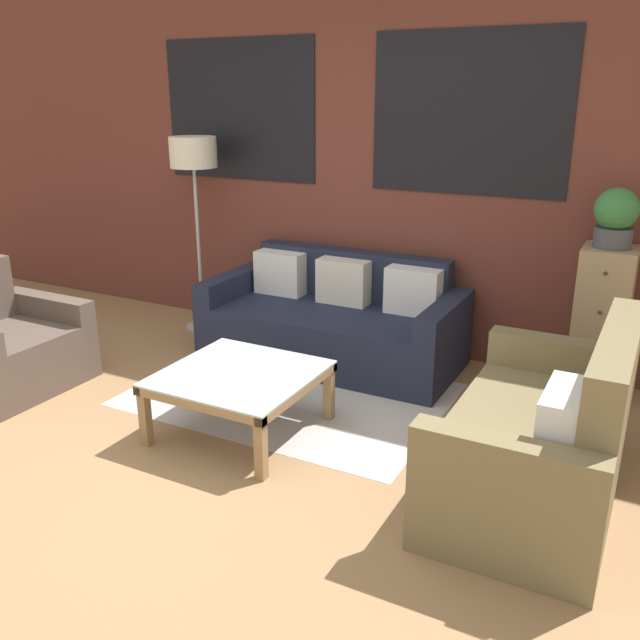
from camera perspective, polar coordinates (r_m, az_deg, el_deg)
The scene contains 10 objects.
ground_plane at distance 3.85m, azimuth -14.36°, elevation -12.35°, with size 16.00×16.00×0.00m, color #9E754C.
wall_back_brick at distance 5.38m, azimuth 2.22°, elevation 12.94°, with size 8.40×0.09×2.80m.
rug at distance 4.61m, azimuth -2.53°, elevation -6.26°, with size 2.04×1.44×0.00m.
couch_dark at distance 5.12m, azimuth 1.23°, elevation -0.20°, with size 1.90×0.88×0.78m.
settee_vintage at distance 3.56m, azimuth 18.34°, elevation -9.70°, with size 0.80×1.46×0.92m.
armchair_corner at distance 5.13m, azimuth -25.07°, elevation -2.13°, with size 0.80×0.88×0.84m.
coffee_table at distance 4.03m, azimuth -6.78°, elevation -5.14°, with size 0.86×0.86×0.38m.
floor_lamp at distance 5.68m, azimuth -10.59°, elevation 12.88°, with size 0.38×0.38×1.61m.
drawer_cabinet at distance 4.80m, azimuth 22.56°, elevation -0.24°, with size 0.33×0.37×1.01m.
potted_plant at distance 4.64m, azimuth 23.64°, elevation 7.97°, with size 0.27×0.27×0.38m.
Camera 1 is at (2.31, -2.39, 1.95)m, focal length 38.00 mm.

